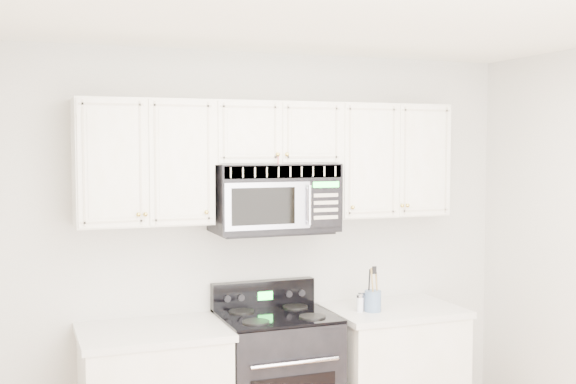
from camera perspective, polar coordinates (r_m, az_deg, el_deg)
name	(u,v)px	position (r m, az deg, el deg)	size (l,w,h in m)	color
room	(393,305)	(3.22, 8.29, -8.81)	(3.51, 3.51, 2.61)	brown
base_cabinet_right	(392,380)	(5.04, 8.23, -14.46)	(0.86, 0.65, 0.92)	white
upper_cabinets	(272,155)	(4.60, -1.26, 2.93)	(2.44, 0.37, 0.75)	white
microwave	(274,197)	(4.58, -1.12, -0.43)	(0.78, 0.44, 0.43)	black
utensil_crock	(373,300)	(4.76, 6.72, -8.49)	(0.11, 0.11, 0.29)	slate
shaker_salt	(360,303)	(4.74, 5.71, -8.73)	(0.05, 0.05, 0.11)	silver
shaker_pepper	(361,301)	(4.82, 5.83, -8.54)	(0.05, 0.05, 0.11)	silver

